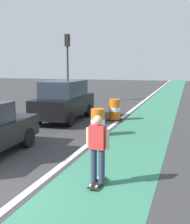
# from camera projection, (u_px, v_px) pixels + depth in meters

# --- Properties ---
(bike_lane_strip) EXTENTS (2.50, 80.00, 0.01)m
(bike_lane_strip) POSITION_uv_depth(u_px,v_px,m) (154.00, 115.00, 17.09)
(bike_lane_strip) COLOR #387F60
(bike_lane_strip) RESTS_ON ground
(lane_divider_stripe) EXTENTS (0.20, 80.00, 0.01)m
(lane_divider_stripe) POSITION_uv_depth(u_px,v_px,m) (128.00, 113.00, 17.53)
(lane_divider_stripe) COLOR silver
(lane_divider_stripe) RESTS_ON ground
(skateboarder_on_lane) EXTENTS (0.57, 0.81, 1.69)m
(skateboarder_on_lane) POSITION_uv_depth(u_px,v_px,m) (98.00, 148.00, 6.95)
(skateboarder_on_lane) COLOR black
(skateboarder_on_lane) RESTS_ON ground
(parked_suv_second) EXTENTS (2.02, 4.65, 2.04)m
(parked_suv_second) POSITION_uv_depth(u_px,v_px,m) (64.00, 100.00, 15.21)
(parked_suv_second) COLOR black
(parked_suv_second) RESTS_ON ground
(traffic_barrel_front) EXTENTS (0.73, 0.73, 1.09)m
(traffic_barrel_front) POSITION_uv_depth(u_px,v_px,m) (98.00, 122.00, 12.03)
(traffic_barrel_front) COLOR orange
(traffic_barrel_front) RESTS_ON ground
(traffic_barrel_mid) EXTENTS (0.73, 0.73, 1.09)m
(traffic_barrel_mid) POSITION_uv_depth(u_px,v_px,m) (115.00, 110.00, 15.38)
(traffic_barrel_mid) COLOR orange
(traffic_barrel_mid) RESTS_ON ground
(traffic_light_corner) EXTENTS (0.41, 0.32, 5.10)m
(traffic_light_corner) POSITION_uv_depth(u_px,v_px,m) (68.00, 56.00, 22.45)
(traffic_light_corner) COLOR #2D2D2D
(traffic_light_corner) RESTS_ON ground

